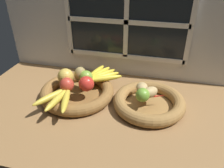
{
  "coord_description": "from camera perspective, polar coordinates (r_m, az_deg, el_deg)",
  "views": [
    {
      "loc": [
        20.25,
        -83.87,
        61.88
      ],
      "look_at": [
        -0.77,
        0.38,
        9.65
      ],
      "focal_mm": 35.32,
      "sensor_mm": 36.0,
      "label": 1
    }
  ],
  "objects": [
    {
      "name": "banana_bunch_front",
      "position": [
        0.99,
        -13.66,
        -3.52
      ],
      "size": [
        17.04,
        20.09,
        2.95
      ],
      "color": "gold",
      "rests_on": "fruit_bowl_left"
    },
    {
      "name": "banana_bunch_back",
      "position": [
        1.14,
        -3.19,
        2.21
      ],
      "size": [
        18.58,
        20.06,
        2.83
      ],
      "color": "yellow",
      "rests_on": "fruit_bowl_left"
    },
    {
      "name": "apple_red_right",
      "position": [
        1.03,
        -6.64,
        0.06
      ],
      "size": [
        7.29,
        7.29,
        7.29
      ],
      "primitive_type": "sphere",
      "color": "red",
      "rests_on": "fruit_bowl_left"
    },
    {
      "name": "chili_pepper",
      "position": [
        1.0,
        10.49,
        -3.18
      ],
      "size": [
        11.78,
        5.94,
        1.76
      ],
      "primitive_type": "cone",
      "rotation": [
        0.0,
        1.57,
        0.37
      ],
      "color": "red",
      "rests_on": "fruit_bowl_right"
    },
    {
      "name": "lime_near",
      "position": [
        0.96,
        7.91,
        -2.83
      ],
      "size": [
        6.2,
        6.2,
        6.2
      ],
      "primitive_type": "sphere",
      "color": "#6B9E33",
      "rests_on": "fruit_bowl_right"
    },
    {
      "name": "fruit_bowl_left",
      "position": [
        1.1,
        -8.92,
        -1.99
      ],
      "size": [
        36.01,
        36.01,
        5.65
      ],
      "color": "brown",
      "rests_on": "ground_plane"
    },
    {
      "name": "ground_plane",
      "position": [
        1.07,
        0.35,
        -5.28
      ],
      "size": [
        140.0,
        90.0,
        3.0
      ],
      "primitive_type": "cube",
      "color": "olive"
    },
    {
      "name": "back_wall",
      "position": [
        1.2,
        3.87,
        14.55
      ],
      "size": [
        140.0,
        4.6,
        55.0
      ],
      "color": "silver",
      "rests_on": "ground_plane"
    },
    {
      "name": "potato_large",
      "position": [
        1.0,
        9.82,
        -2.0
      ],
      "size": [
        9.11,
        9.35,
        4.96
      ],
      "primitive_type": "ellipsoid",
      "rotation": [
        0.0,
        0.0,
        3.98
      ],
      "color": "tan",
      "rests_on": "fruit_bowl_right"
    },
    {
      "name": "apple_green_back",
      "position": [
        1.09,
        -6.74,
        1.79
      ],
      "size": [
        6.66,
        6.66,
        6.66
      ],
      "primitive_type": "sphere",
      "color": "#7AA338",
      "rests_on": "fruit_bowl_left"
    },
    {
      "name": "potato_oblong",
      "position": [
        1.03,
        7.77,
        -0.93
      ],
      "size": [
        6.18,
        7.33,
        4.45
      ],
      "primitive_type": "ellipsoid",
      "rotation": [
        0.0,
        0.0,
        4.84
      ],
      "color": "tan",
      "rests_on": "fruit_bowl_right"
    },
    {
      "name": "apple_golden_left",
      "position": [
        1.1,
        -11.92,
        1.95
      ],
      "size": [
        7.85,
        7.85,
        7.85
      ],
      "primitive_type": "sphere",
      "color": "gold",
      "rests_on": "fruit_bowl_left"
    },
    {
      "name": "apple_red_front",
      "position": [
        1.04,
        -11.61,
        -0.16
      ],
      "size": [
        6.74,
        6.74,
        6.74
      ],
      "primitive_type": "sphere",
      "color": "#B73828",
      "rests_on": "fruit_bowl_left"
    },
    {
      "name": "fruit_bowl_right",
      "position": [
        1.03,
        9.55,
        -4.56
      ],
      "size": [
        32.91,
        32.91,
        5.65
      ],
      "color": "olive",
      "rests_on": "ground_plane"
    },
    {
      "name": "pear_brown",
      "position": [
        1.11,
        -8.23,
        2.53
      ],
      "size": [
        8.02,
        8.05,
        7.82
      ],
      "primitive_type": "ellipsoid",
      "rotation": [
        0.0,
        0.0,
        3.95
      ],
      "color": "olive",
      "rests_on": "fruit_bowl_left"
    }
  ]
}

